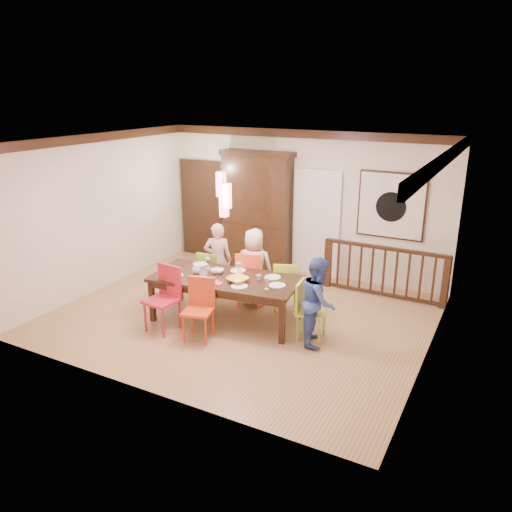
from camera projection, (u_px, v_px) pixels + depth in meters
The scene contains 37 objects.
floor at pixel (242, 315), 8.44m from camera, with size 6.00×6.00×0.00m, color #936D47.
ceiling at pixel (240, 141), 7.52m from camera, with size 6.00×6.00×0.00m, color white.
wall_back at pixel (302, 203), 10.08m from camera, with size 6.00×6.00×0.00m, color beige.
wall_left at pixel (101, 213), 9.32m from camera, with size 5.00×5.00×0.00m, color beige.
wall_right at pixel (436, 262), 6.65m from camera, with size 5.00×5.00×0.00m, color beige.
crown_molding at pixel (240, 146), 7.55m from camera, with size 6.00×5.00×0.16m, color black, non-canonical shape.
panel_door at pixel (202, 210), 11.23m from camera, with size 1.04×0.07×2.24m, color black.
white_doorway at pixel (317, 225), 10.02m from camera, with size 0.97×0.05×2.22m, color silver.
painting at pixel (391, 206), 9.19m from camera, with size 1.25×0.06×1.25m.
pendant_cluster at pixel (224, 195), 7.64m from camera, with size 0.27×0.21×1.14m.
dining_table at pixel (226, 281), 8.09m from camera, with size 2.51×1.39×0.75m.
chair_far_left at pixel (212, 270), 9.11m from camera, with size 0.43×0.43×0.87m.
chair_far_mid at pixel (250, 274), 8.73m from camera, with size 0.56×0.56×0.99m.
chair_far_right at pixel (286, 282), 8.51m from camera, with size 0.52×0.52×0.89m.
chair_near_left at pixel (161, 295), 7.76m from camera, with size 0.51×0.51×1.03m.
chair_near_mid at pixel (198, 306), 7.49m from camera, with size 0.52×0.52×0.94m.
chair_end_right at pixel (312, 307), 7.50m from camera, with size 0.46×0.46×0.92m.
china_hutch at pixel (257, 211), 10.38m from camera, with size 1.56×0.46×2.47m.
balustrade at pixel (384, 271), 9.08m from camera, with size 2.27×0.12×0.96m.
person_far_left at pixel (218, 260), 9.07m from camera, with size 0.50×0.33×1.38m, color #FFC2D0.
person_far_mid at pixel (254, 267), 8.72m from camera, with size 0.67×0.44×1.37m, color beige.
person_end_right at pixel (319, 301), 7.35m from camera, with size 0.65×0.51×1.35m, color #3B53A6.
serving_bowl at pixel (238, 280), 7.85m from camera, with size 0.32×0.32×0.08m, color yellow.
small_bowl at pixel (217, 271), 8.24m from camera, with size 0.21×0.21×0.07m, color white.
cup_left at pixel (196, 271), 8.21m from camera, with size 0.13×0.13×0.10m, color silver.
cup_right at pixel (259, 277), 7.95m from camera, with size 0.09×0.09×0.08m, color silver.
plate_far_left at pixel (200, 264), 8.65m from camera, with size 0.26×0.26×0.01m, color white.
plate_far_mid at pixel (238, 270), 8.34m from camera, with size 0.26×0.26×0.01m, color white.
plate_far_right at pixel (273, 277), 8.05m from camera, with size 0.26×0.26×0.01m, color white.
plate_near_left at pixel (175, 275), 8.13m from camera, with size 0.26×0.26×0.01m, color white.
plate_near_mid at pixel (239, 286), 7.68m from camera, with size 0.26×0.26×0.01m, color white.
plate_end_right at pixel (277, 285), 7.71m from camera, with size 0.26×0.26×0.01m, color white.
wine_glass_a at pixel (208, 263), 8.42m from camera, with size 0.08×0.08×0.19m, color #590C19, non-canonical shape.
wine_glass_b at pixel (238, 268), 8.18m from camera, with size 0.08×0.08×0.19m, color silver, non-canonical shape.
wine_glass_c at pixel (216, 276), 7.87m from camera, with size 0.08×0.08×0.19m, color #590C19, non-canonical shape.
wine_glass_d at pixel (267, 283), 7.56m from camera, with size 0.08×0.08×0.19m, color silver, non-canonical shape.
napkin at pixel (216, 283), 7.79m from camera, with size 0.18×0.14×0.01m, color #D83359.
Camera 1 is at (3.82, -6.67, 3.64)m, focal length 35.00 mm.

